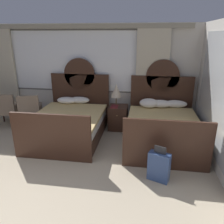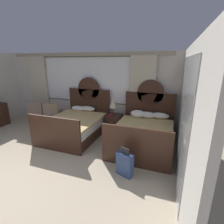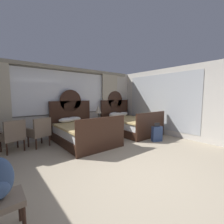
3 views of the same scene
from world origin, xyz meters
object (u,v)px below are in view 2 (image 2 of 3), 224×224
(armchair_by_window_centre, at_px, (38,112))
(table_lamp_on_nightstand, at_px, (113,103))
(bed_near_window, at_px, (76,125))
(book_on_nightstand, at_px, (111,115))
(nightstand_between_beds, at_px, (114,123))
(bed_near_mirror, at_px, (143,134))
(suitcase_on_floor, at_px, (125,164))
(armchair_by_window_left, at_px, (53,113))

(armchair_by_window_centre, bearing_deg, table_lamp_on_nightstand, 4.45)
(bed_near_window, relative_size, book_on_nightstand, 8.31)
(table_lamp_on_nightstand, relative_size, armchair_by_window_centre, 0.64)
(bed_near_window, distance_m, book_on_nightstand, 1.21)
(armchair_by_window_centre, bearing_deg, book_on_nightstand, 2.26)
(nightstand_between_beds, height_order, book_on_nightstand, book_on_nightstand)
(bed_near_mirror, height_order, nightstand_between_beds, bed_near_mirror)
(table_lamp_on_nightstand, xyz_separation_m, book_on_nightstand, (-0.03, -0.12, -0.39))
(table_lamp_on_nightstand, xyz_separation_m, armchair_by_window_centre, (-3.03, -0.24, -0.55))
(bed_near_window, xyz_separation_m, book_on_nightstand, (1.03, 0.57, 0.28))
(bed_near_mirror, height_order, armchair_by_window_centre, bed_near_mirror)
(bed_near_mirror, relative_size, book_on_nightstand, 8.31)
(nightstand_between_beds, xyz_separation_m, table_lamp_on_nightstand, (-0.06, 0.02, 0.73))
(nightstand_between_beds, bearing_deg, bed_near_window, -149.27)
(nightstand_between_beds, bearing_deg, bed_near_mirror, -30.34)
(table_lamp_on_nightstand, distance_m, book_on_nightstand, 0.41)
(bed_near_window, bearing_deg, bed_near_mirror, 0.34)
(bed_near_mirror, relative_size, nightstand_between_beds, 3.38)
(bed_near_mirror, height_order, book_on_nightstand, bed_near_mirror)
(table_lamp_on_nightstand, bearing_deg, suitcase_on_floor, -64.51)
(armchair_by_window_left, bearing_deg, armchair_by_window_centre, -179.93)
(bed_near_window, distance_m, table_lamp_on_nightstand, 1.43)
(bed_near_window, relative_size, suitcase_on_floor, 3.29)
(nightstand_between_beds, bearing_deg, armchair_by_window_centre, -175.99)
(suitcase_on_floor, bearing_deg, armchair_by_window_left, 150.21)
(armchair_by_window_left, height_order, armchair_by_window_centre, same)
(nightstand_between_beds, bearing_deg, table_lamp_on_nightstand, 160.50)
(table_lamp_on_nightstand, xyz_separation_m, suitcase_on_floor, (1.03, -2.15, -0.78))
(bed_near_mirror, height_order, suitcase_on_floor, bed_near_mirror)
(bed_near_window, bearing_deg, armchair_by_window_left, 160.43)
(bed_near_window, relative_size, armchair_by_window_centre, 2.36)
(table_lamp_on_nightstand, bearing_deg, armchair_by_window_centre, -175.55)
(bed_near_mirror, bearing_deg, armchair_by_window_left, 172.89)
(nightstand_between_beds, height_order, armchair_by_window_left, armchair_by_window_left)
(armchair_by_window_left, bearing_deg, book_on_nightstand, 2.93)
(bed_near_window, relative_size, nightstand_between_beds, 3.38)
(armchair_by_window_centre, height_order, suitcase_on_floor, armchair_by_window_centre)
(nightstand_between_beds, bearing_deg, armchair_by_window_left, -174.84)
(armchair_by_window_left, distance_m, suitcase_on_floor, 3.87)
(armchair_by_window_left, distance_m, armchair_by_window_centre, 0.70)
(table_lamp_on_nightstand, height_order, armchair_by_window_centre, table_lamp_on_nightstand)
(nightstand_between_beds, height_order, armchair_by_window_centre, armchair_by_window_centre)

